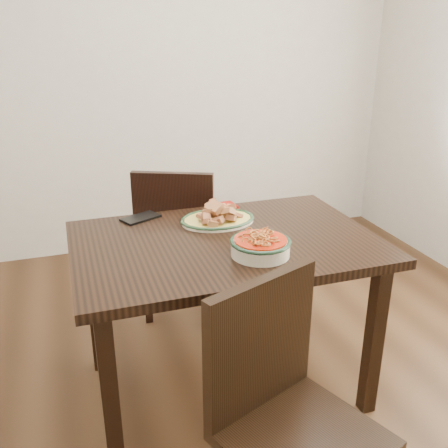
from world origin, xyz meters
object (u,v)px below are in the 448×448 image
object	(u,v)px
chair_far	(178,236)
smartphone	(141,218)
dining_table	(225,260)
fish_plate	(218,213)
noodle_bowl	(260,244)
chair_near	(284,407)

from	to	relation	value
chair_far	smartphone	world-z (taller)	chair_far
dining_table	smartphone	bearing A→B (deg)	130.47
dining_table	fish_plate	size ratio (longest dim) A/B	3.78
dining_table	fish_plate	bearing A→B (deg)	81.82
dining_table	smartphone	world-z (taller)	smartphone
dining_table	noodle_bowl	bearing A→B (deg)	-67.08
chair_far	fish_plate	bearing A→B (deg)	123.00
dining_table	fish_plate	distance (m)	0.24
fish_plate	dining_table	bearing A→B (deg)	-98.18
dining_table	chair_far	xyz separation A→B (m)	(-0.05, 0.68, -0.16)
chair_near	fish_plate	xyz separation A→B (m)	(0.08, 0.92, 0.30)
smartphone	fish_plate	bearing A→B (deg)	-50.64
dining_table	fish_plate	world-z (taller)	fish_plate
noodle_bowl	chair_near	bearing A→B (deg)	-103.98
noodle_bowl	dining_table	bearing A→B (deg)	112.92
chair_far	noodle_bowl	bearing A→B (deg)	122.38
chair_near	noodle_bowl	distance (m)	0.62
fish_plate	smartphone	bearing A→B (deg)	155.08
noodle_bowl	smartphone	bearing A→B (deg)	125.09
dining_table	chair_near	distance (m)	0.74
chair_near	noodle_bowl	world-z (taller)	chair_near
noodle_bowl	smartphone	xyz separation A→B (m)	(-0.37, 0.53, -0.04)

